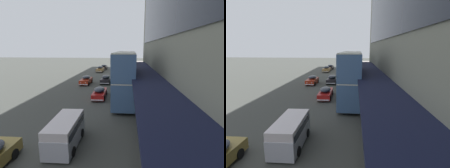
% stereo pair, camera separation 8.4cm
% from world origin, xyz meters
% --- Properties ---
extents(transit_bus_kerbside_front, '(2.86, 10.82, 6.29)m').
position_xyz_m(transit_bus_kerbside_front, '(4.06, 19.41, 3.38)').
color(transit_bus_kerbside_front, '#406190').
rests_on(transit_bus_kerbside_front, ground).
extents(transit_bus_kerbside_rear, '(2.92, 10.96, 5.88)m').
position_xyz_m(transit_bus_kerbside_rear, '(3.68, 33.66, 3.17)').
color(transit_bus_kerbside_rear, '#479658').
rests_on(transit_bus_kerbside_rear, ground).
extents(sedan_second_mid, '(1.98, 4.79, 1.55)m').
position_xyz_m(sedan_second_mid, '(-3.24, 52.99, 0.78)').
color(sedan_second_mid, black).
rests_on(sedan_second_mid, ground).
extents(sedan_trailing_mid, '(2.01, 4.58, 1.59)m').
position_xyz_m(sedan_trailing_mid, '(0.20, 31.00, 0.78)').
color(sedan_trailing_mid, black).
rests_on(sedan_trailing_mid, ground).
extents(sedan_lead_near, '(1.91, 4.70, 1.67)m').
position_xyz_m(sedan_lead_near, '(-3.52, 47.14, 0.81)').
color(sedan_lead_near, olive).
rests_on(sedan_lead_near, ground).
extents(sedan_trailing_near, '(1.87, 4.96, 1.54)m').
position_xyz_m(sedan_trailing_near, '(0.58, 20.60, 0.76)').
color(sedan_trailing_near, '#AD1A17').
rests_on(sedan_trailing_near, ground).
extents(sedan_far_back, '(1.81, 4.59, 1.61)m').
position_xyz_m(sedan_far_back, '(-3.49, 29.72, 0.79)').
color(sedan_far_back, '#A62712').
rests_on(sedan_far_back, ground).
extents(vw_van, '(2.00, 4.60, 1.96)m').
position_xyz_m(vw_van, '(0.10, 8.55, 1.10)').
color(vw_van, '#B9BAC8').
rests_on(vw_van, ground).
extents(pedestrian_at_kerb, '(0.33, 0.62, 1.86)m').
position_xyz_m(pedestrian_at_kerb, '(7.51, 8.67, 1.18)').
color(pedestrian_at_kerb, black).
rests_on(pedestrian_at_kerb, sidewalk_kerb).
extents(fire_hydrant, '(0.20, 0.40, 0.70)m').
position_xyz_m(fire_hydrant, '(6.86, 16.52, 0.49)').
color(fire_hydrant, red).
rests_on(fire_hydrant, sidewalk_kerb).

